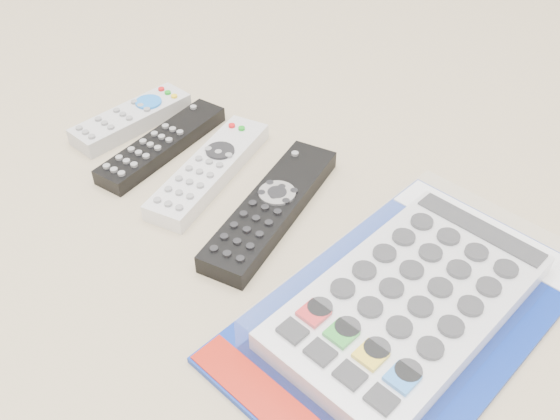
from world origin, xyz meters
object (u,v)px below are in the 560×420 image
Objects in this scene: remote_slim_black at (162,144)px; remote_large_black at (272,208)px; jumbo_remote_packaged at (410,299)px; remote_silver_dvd at (210,169)px; remote_small_grey at (131,118)px.

remote_large_black is (0.19, -0.02, 0.00)m from remote_slim_black.
remote_silver_dvd is at bearing 178.43° from jumbo_remote_packaged.
remote_slim_black is (0.08, -0.02, -0.00)m from remote_small_grey.
jumbo_remote_packaged is at bearing -2.08° from remote_small_grey.
remote_slim_black is 0.39m from jumbo_remote_packaged.
jumbo_remote_packaged is (0.39, -0.05, 0.01)m from remote_slim_black.
remote_small_grey is 0.72× the size of remote_large_black.
remote_slim_black is 0.94× the size of remote_silver_dvd.
jumbo_remote_packaged is (0.30, -0.05, 0.01)m from remote_silver_dvd.
remote_silver_dvd is (0.09, -0.00, 0.00)m from remote_slim_black.
remote_slim_black is at bearing 179.81° from jumbo_remote_packaged.
remote_small_grey is 0.47m from jumbo_remote_packaged.
jumbo_remote_packaged is at bearing -10.06° from remote_slim_black.
remote_small_grey is at bearing 164.65° from remote_slim_black.
remote_small_grey is 0.08m from remote_slim_black.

